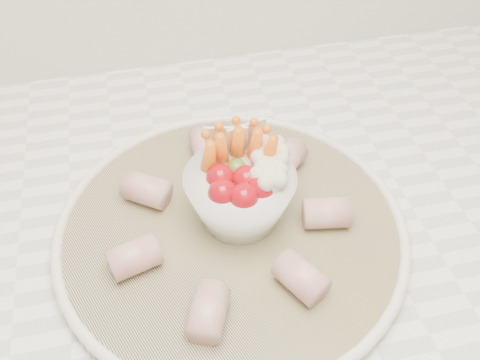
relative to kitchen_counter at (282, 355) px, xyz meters
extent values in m
cube|color=beige|center=(0.00, 0.00, -0.02)|extent=(2.00, 0.60, 0.88)
cube|color=white|center=(0.00, 0.00, 0.44)|extent=(2.04, 0.62, 0.04)
cylinder|color=navy|center=(-0.11, -0.06, 0.47)|extent=(0.51, 0.51, 0.01)
torus|color=white|center=(-0.11, -0.06, 0.47)|extent=(0.39, 0.39, 0.01)
sphere|color=#A10A12|center=(-0.11, -0.07, 0.54)|extent=(0.03, 0.03, 0.03)
sphere|color=#A10A12|center=(-0.09, -0.08, 0.54)|extent=(0.03, 0.03, 0.03)
sphere|color=#A10A12|center=(-0.07, -0.07, 0.54)|extent=(0.03, 0.03, 0.03)
sphere|color=#A10A12|center=(-0.11, -0.04, 0.54)|extent=(0.03, 0.03, 0.03)
sphere|color=#A10A12|center=(-0.09, -0.05, 0.54)|extent=(0.03, 0.03, 0.03)
sphere|color=#A10A12|center=(-0.07, -0.05, 0.54)|extent=(0.03, 0.03, 0.03)
sphere|color=#587326|center=(-0.09, -0.03, 0.53)|extent=(0.02, 0.02, 0.02)
cone|color=orange|center=(-0.11, -0.02, 0.55)|extent=(0.03, 0.04, 0.07)
cone|color=orange|center=(-0.09, -0.01, 0.55)|extent=(0.02, 0.04, 0.07)
cone|color=orange|center=(-0.07, -0.02, 0.55)|extent=(0.02, 0.04, 0.07)
cone|color=orange|center=(-0.12, -0.03, 0.55)|extent=(0.03, 0.04, 0.07)
cone|color=orange|center=(-0.06, -0.03, 0.55)|extent=(0.03, 0.04, 0.07)
sphere|color=beige|center=(-0.06, -0.04, 0.54)|extent=(0.03, 0.03, 0.03)
sphere|color=beige|center=(-0.06, -0.06, 0.54)|extent=(0.03, 0.03, 0.03)
sphere|color=beige|center=(-0.05, -0.02, 0.54)|extent=(0.03, 0.03, 0.03)
cube|color=beige|center=(-0.10, 0.00, 0.55)|extent=(0.05, 0.02, 0.05)
cube|color=beige|center=(-0.08, 0.00, 0.55)|extent=(0.05, 0.02, 0.05)
cylinder|color=#B35351|center=(0.00, -0.08, 0.49)|extent=(0.06, 0.04, 0.03)
cylinder|color=#B35351|center=(-0.02, 0.01, 0.49)|extent=(0.06, 0.06, 0.03)
cylinder|color=#B35351|center=(-0.11, 0.06, 0.49)|extent=(0.04, 0.05, 0.03)
cylinder|color=#B35351|center=(-0.19, 0.00, 0.49)|extent=(0.06, 0.06, 0.03)
cylinder|color=#B35351|center=(-0.21, -0.09, 0.49)|extent=(0.06, 0.05, 0.03)
cylinder|color=#B35351|center=(-0.15, -0.17, 0.49)|extent=(0.05, 0.06, 0.03)
cylinder|color=#B35351|center=(-0.05, -0.15, 0.49)|extent=(0.05, 0.06, 0.03)
camera|label=1|loc=(-0.18, -0.43, 0.93)|focal=40.00mm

